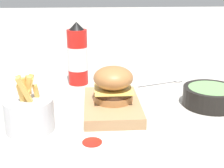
{
  "coord_description": "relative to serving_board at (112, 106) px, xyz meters",
  "views": [
    {
      "loc": [
        -0.78,
        0.05,
        0.35
      ],
      "look_at": [
        0.01,
        -0.01,
        0.08
      ],
      "focal_mm": 50.0,
      "sensor_mm": 36.0,
      "label": 1
    }
  ],
  "objects": [
    {
      "name": "side_bowl",
      "position": [
        0.02,
        -0.28,
        0.01
      ],
      "size": [
        0.16,
        0.16,
        0.05
      ],
      "color": "black",
      "rests_on": "ground_plane"
    },
    {
      "name": "fries_basket",
      "position": [
        -0.09,
        0.2,
        0.03
      ],
      "size": [
        0.12,
        0.12,
        0.14
      ],
      "color": "#B7B7BC",
      "rests_on": "ground_plane"
    },
    {
      "name": "burger",
      "position": [
        0.01,
        -0.0,
        0.06
      ],
      "size": [
        0.11,
        0.11,
        0.1
      ],
      "color": "#9E6638",
      "rests_on": "serving_board"
    },
    {
      "name": "serving_board",
      "position": [
        0.0,
        0.0,
        0.0
      ],
      "size": [
        0.24,
        0.15,
        0.03
      ],
      "color": "#A37A51",
      "rests_on": "ground_plane"
    },
    {
      "name": "ground_plane",
      "position": [
        -0.01,
        0.01,
        -0.01
      ],
      "size": [
        6.0,
        6.0,
        0.0
      ],
      "primitive_type": "plane",
      "color": "#B7B2A8"
    },
    {
      "name": "spoon",
      "position": [
        0.22,
        -0.21,
        -0.01
      ],
      "size": [
        0.07,
        0.17,
        0.01
      ],
      "rotation": [
        0.0,
        0.0,
        5.05
      ],
      "color": "silver",
      "rests_on": "ground_plane"
    },
    {
      "name": "ketchup_bottle",
      "position": [
        0.24,
        0.1,
        0.08
      ],
      "size": [
        0.07,
        0.07,
        0.21
      ],
      "color": "red",
      "rests_on": "ground_plane"
    },
    {
      "name": "ketchup_puddle",
      "position": [
        -0.17,
        0.06,
        -0.01
      ],
      "size": [
        0.04,
        0.04,
        0.0
      ],
      "color": "#B21E14",
      "rests_on": "ground_plane"
    }
  ]
}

